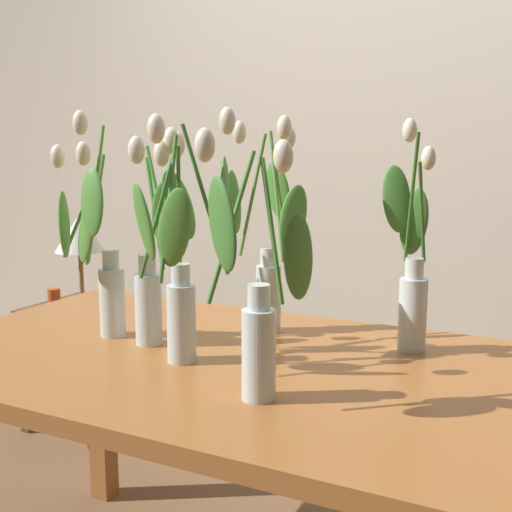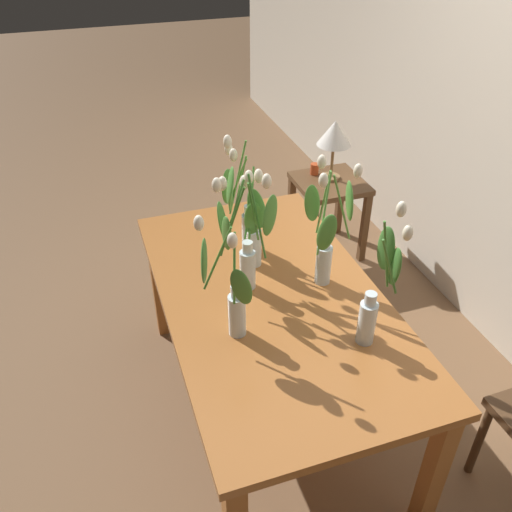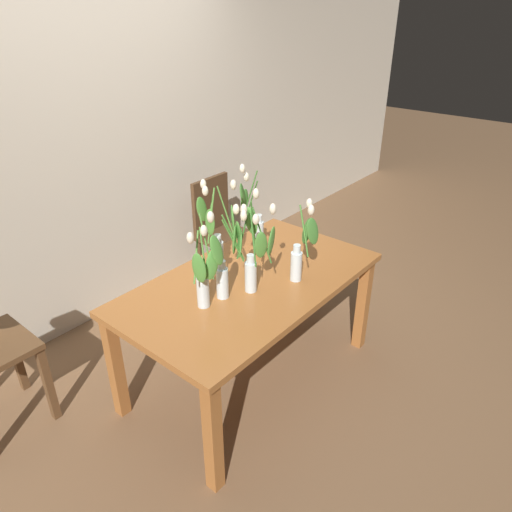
# 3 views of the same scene
# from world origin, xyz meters

# --- Properties ---
(ground_plane) EXTENTS (18.00, 18.00, 0.00)m
(ground_plane) POSITION_xyz_m (0.00, 0.00, 0.00)
(ground_plane) COLOR brown
(room_wall_rear) EXTENTS (9.00, 0.10, 2.70)m
(room_wall_rear) POSITION_xyz_m (0.00, 1.42, 1.35)
(room_wall_rear) COLOR beige
(room_wall_rear) RESTS_ON ground
(dining_table) EXTENTS (1.60, 0.90, 0.74)m
(dining_table) POSITION_xyz_m (0.00, 0.00, 0.65)
(dining_table) COLOR #A3602D
(dining_table) RESTS_ON ground
(tulip_vase_0) EXTENTS (0.23, 0.22, 0.57)m
(tulip_vase_0) POSITION_xyz_m (-0.02, 0.24, 0.96)
(tulip_vase_0) COLOR silver
(tulip_vase_0) RESTS_ON dining_table
(tulip_vase_1) EXTENTS (0.20, 0.15, 0.58)m
(tulip_vase_1) POSITION_xyz_m (-0.38, -0.01, 0.95)
(tulip_vase_1) COLOR silver
(tulip_vase_1) RESTS_ON dining_table
(tulip_vase_2) EXTENTS (0.23, 0.26, 0.58)m
(tulip_vase_2) POSITION_xyz_m (-0.08, -0.09, 0.98)
(tulip_vase_2) COLOR silver
(tulip_vase_2) RESTS_ON dining_table
(tulip_vase_3) EXTENTS (0.19, 0.13, 0.54)m
(tulip_vase_3) POSITION_xyz_m (-0.20, -0.01, 0.92)
(tulip_vase_3) COLOR silver
(tulip_vase_3) RESTS_ON dining_table
(tulip_vase_4) EXTENTS (0.15, 0.16, 0.56)m
(tulip_vase_4) POSITION_xyz_m (0.36, 0.27, 0.93)
(tulip_vase_4) COLOR silver
(tulip_vase_4) RESTS_ON dining_table
(tulip_vase_5) EXTENTS (0.18, 0.19, 0.52)m
(tulip_vase_5) POSITION_xyz_m (0.18, -0.22, 0.92)
(tulip_vase_5) COLOR silver
(tulip_vase_5) RESTS_ON dining_table
(dining_chair) EXTENTS (0.41, 0.41, 0.93)m
(dining_chair) POSITION_xyz_m (0.77, 0.99, 0.52)
(dining_chair) COLOR #4C331E
(dining_chair) RESTS_ON ground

